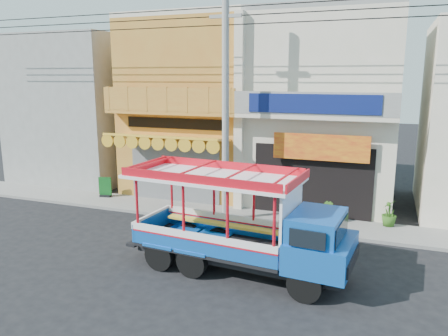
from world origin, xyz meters
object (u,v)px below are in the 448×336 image
object	(u,v)px
potted_plant_b	(328,213)
utility_pole	(229,90)
green_sign	(105,189)
potted_plant_c	(389,213)
songthaew_truck	(254,227)

from	to	relation	value
potted_plant_b	utility_pole	bearing A→B (deg)	43.27
green_sign	potted_plant_b	bearing A→B (deg)	-1.68
green_sign	potted_plant_c	world-z (taller)	potted_plant_c
songthaew_truck	potted_plant_c	size ratio (longest dim) A/B	6.69
utility_pole	potted_plant_b	size ratio (longest dim) A/B	33.09
songthaew_truck	potted_plant_c	xyz separation A→B (m)	(3.56, 5.44, -0.83)
songthaew_truck	potted_plant_b	world-z (taller)	songthaew_truck
songthaew_truck	potted_plant_b	xyz separation A→B (m)	(1.44, 4.84, -0.90)
utility_pole	potted_plant_b	world-z (taller)	utility_pole
utility_pole	potted_plant_b	distance (m)	5.83
potted_plant_b	green_sign	bearing A→B (deg)	29.16
utility_pole	green_sign	world-z (taller)	utility_pole
potted_plant_b	potted_plant_c	size ratio (longest dim) A/B	0.86
utility_pole	potted_plant_c	xyz separation A→B (m)	(5.75, 1.40, -4.42)
utility_pole	potted_plant_c	world-z (taller)	utility_pole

